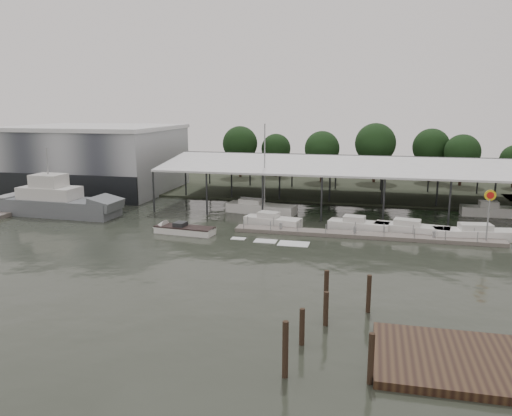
% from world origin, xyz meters
% --- Properties ---
extents(ground, '(200.00, 200.00, 0.00)m').
position_xyz_m(ground, '(0.00, 0.00, 0.00)').
color(ground, '#272C24').
rests_on(ground, ground).
extents(land_strip_far, '(140.00, 30.00, 0.30)m').
position_xyz_m(land_strip_far, '(0.00, 42.00, 0.10)').
color(land_strip_far, '#363C2D').
rests_on(land_strip_far, ground).
extents(land_strip_west, '(20.00, 40.00, 0.30)m').
position_xyz_m(land_strip_west, '(-40.00, 30.00, 0.10)').
color(land_strip_west, '#363C2D').
rests_on(land_strip_west, ground).
extents(storage_warehouse, '(24.50, 20.50, 10.50)m').
position_xyz_m(storage_warehouse, '(-28.00, 29.94, 5.29)').
color(storage_warehouse, '#A3A8AE').
rests_on(storage_warehouse, ground).
extents(covered_boat_shed, '(58.24, 24.00, 6.96)m').
position_xyz_m(covered_boat_shed, '(17.00, 28.00, 6.13)').
color(covered_boat_shed, white).
rests_on(covered_boat_shed, ground).
extents(trawler_dock, '(3.00, 18.00, 0.50)m').
position_xyz_m(trawler_dock, '(-30.00, 14.00, 0.25)').
color(trawler_dock, slate).
rests_on(trawler_dock, ground).
extents(floating_dock, '(28.00, 2.00, 1.40)m').
position_xyz_m(floating_dock, '(15.00, 10.00, 0.20)').
color(floating_dock, slate).
rests_on(floating_dock, ground).
extents(shell_fuel_sign, '(1.10, 0.18, 5.55)m').
position_xyz_m(shell_fuel_sign, '(27.00, 9.99, 3.93)').
color(shell_fuel_sign, gray).
rests_on(shell_fuel_sign, ground).
extents(grey_trawler, '(16.66, 4.96, 8.84)m').
position_xyz_m(grey_trawler, '(-23.17, 12.14, 1.58)').
color(grey_trawler, slate).
rests_on(grey_trawler, ground).
extents(white_sailboat, '(9.36, 4.13, 11.66)m').
position_xyz_m(white_sailboat, '(1.60, 19.11, 0.64)').
color(white_sailboat, white).
rests_on(white_sailboat, ground).
extents(speedboat_underway, '(18.24, 4.05, 2.00)m').
position_xyz_m(speedboat_underway, '(-4.70, 7.04, 0.39)').
color(speedboat_underway, white).
rests_on(speedboat_underway, ground).
extents(moored_cruiser_0, '(6.85, 3.52, 1.70)m').
position_xyz_m(moored_cruiser_0, '(4.52, 12.49, 0.61)').
color(moored_cruiser_0, white).
rests_on(moored_cruiser_0, ground).
extents(moored_cruiser_1, '(6.84, 3.23, 1.70)m').
position_xyz_m(moored_cruiser_1, '(14.24, 12.63, 0.61)').
color(moored_cruiser_1, white).
rests_on(moored_cruiser_1, ground).
extents(moored_cruiser_2, '(8.10, 3.64, 1.70)m').
position_xyz_m(moored_cruiser_2, '(19.88, 12.26, 0.61)').
color(moored_cruiser_2, white).
rests_on(moored_cruiser_2, ground).
extents(moored_cruiser_3, '(9.44, 3.42, 1.70)m').
position_xyz_m(moored_cruiser_3, '(26.68, 11.74, 0.61)').
color(moored_cruiser_3, white).
rests_on(moored_cruiser_3, ground).
extents(mooring_pilings, '(4.59, 9.74, 3.88)m').
position_xyz_m(mooring_pilings, '(13.46, -14.74, 1.07)').
color(mooring_pilings, '#34251A').
rests_on(mooring_pilings, ground).
extents(horizon_tree_line, '(70.17, 10.78, 10.66)m').
position_xyz_m(horizon_tree_line, '(19.82, 48.32, 6.18)').
color(horizon_tree_line, black).
rests_on(horizon_tree_line, ground).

